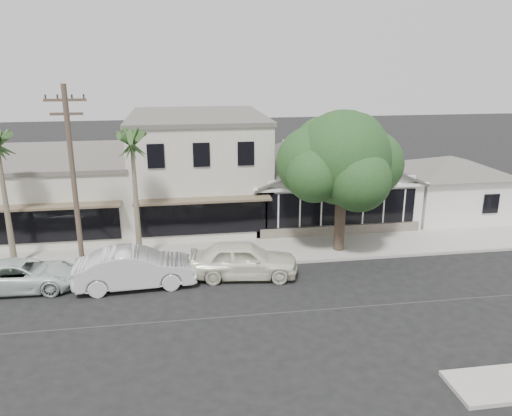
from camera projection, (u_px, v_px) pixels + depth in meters
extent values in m
plane|color=black|center=(289.00, 312.00, 20.55)|extent=(140.00, 140.00, 0.00)
cube|color=#9E9991|center=(109.00, 260.00, 25.74)|extent=(90.00, 3.50, 0.15)
cube|color=white|center=(322.00, 194.00, 32.69)|extent=(10.00, 8.00, 3.00)
cube|color=black|center=(342.00, 208.00, 28.77)|extent=(8.80, 0.10, 2.00)
cube|color=#60564C|center=(341.00, 231.00, 29.18)|extent=(9.60, 0.18, 0.70)
cube|color=white|center=(447.00, 193.00, 32.95)|extent=(6.00, 6.00, 3.00)
cube|color=#BDB7AA|center=(198.00, 169.00, 31.95)|extent=(8.00, 10.00, 6.50)
cube|color=beige|center=(53.00, 192.00, 30.95)|extent=(10.00, 10.00, 4.20)
cylinder|color=brown|center=(74.00, 184.00, 22.85)|extent=(0.24, 0.24, 9.00)
cube|color=brown|center=(65.00, 100.00, 21.76)|extent=(1.80, 0.12, 0.12)
cube|color=brown|center=(66.00, 114.00, 21.93)|extent=(1.40, 0.12, 0.12)
imported|color=white|center=(243.00, 260.00, 23.67)|extent=(5.38, 2.73, 1.75)
imported|color=silver|center=(135.00, 268.00, 22.67)|extent=(5.52, 2.22, 1.78)
imported|color=silver|center=(23.00, 275.00, 22.44)|extent=(5.01, 2.40, 1.38)
cylinder|color=#4C3A2E|center=(340.00, 226.00, 26.55)|extent=(0.56, 0.56, 3.01)
sphere|color=#1B3A17|center=(343.00, 158.00, 25.50)|extent=(4.89, 4.89, 4.89)
sphere|color=#1B3A17|center=(370.00, 164.00, 26.42)|extent=(3.57, 3.57, 3.57)
sphere|color=#1B3A17|center=(312.00, 163.00, 25.71)|extent=(3.76, 3.76, 3.76)
sphere|color=#1B3A17|center=(359.00, 180.00, 24.46)|extent=(3.19, 3.19, 3.19)
sphere|color=#1B3A17|center=(324.00, 148.00, 26.76)|extent=(3.38, 3.38, 3.38)
sphere|color=#1B3A17|center=(356.00, 140.00, 26.72)|extent=(3.01, 3.01, 3.01)
sphere|color=#1B3A17|center=(314.00, 175.00, 24.73)|extent=(2.82, 2.82, 2.82)
cone|color=#726651|center=(136.00, 207.00, 24.61)|extent=(0.32, 0.32, 5.99)
cone|color=#726651|center=(7.00, 210.00, 24.13)|extent=(0.33, 0.33, 6.02)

